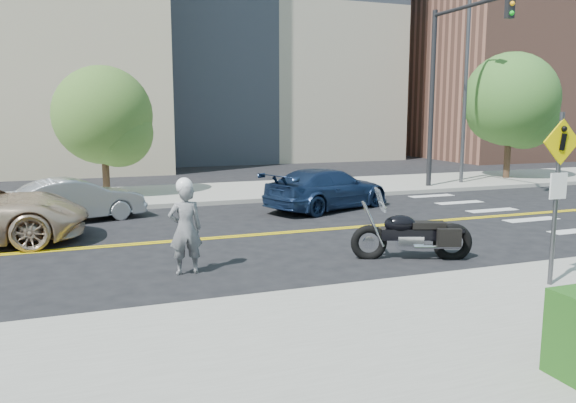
# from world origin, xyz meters

# --- Properties ---
(ground_plane) EXTENTS (120.00, 120.00, 0.00)m
(ground_plane) POSITION_xyz_m (0.00, 0.00, 0.00)
(ground_plane) COLOR black
(ground_plane) RESTS_ON ground
(sidewalk_near) EXTENTS (60.00, 5.00, 0.15)m
(sidewalk_near) POSITION_xyz_m (0.00, -7.50, 0.07)
(sidewalk_near) COLOR #9E9B91
(sidewalk_near) RESTS_ON ground_plane
(sidewalk_far) EXTENTS (60.00, 5.00, 0.15)m
(sidewalk_far) POSITION_xyz_m (0.00, 7.50, 0.07)
(sidewalk_far) COLOR #9E9B91
(sidewalk_far) RESTS_ON ground_plane
(building_mid) EXTENTS (18.00, 14.00, 20.00)m
(building_mid) POSITION_xyz_m (8.00, 26.00, 10.00)
(building_mid) COLOR #A39984
(building_mid) RESTS_ON ground_plane
(building_right) EXTENTS (14.00, 12.00, 12.00)m
(building_right) POSITION_xyz_m (26.00, 20.00, 6.00)
(building_right) COLOR #8C5947
(building_right) RESTS_ON ground_plane
(lamp_post) EXTENTS (0.16, 0.16, 8.00)m
(lamp_post) POSITION_xyz_m (12.00, 6.50, 4.15)
(lamp_post) COLOR #4C4C51
(lamp_post) RESTS_ON sidewalk_far
(traffic_light) EXTENTS (0.28, 4.50, 7.00)m
(traffic_light) POSITION_xyz_m (10.00, 5.08, 4.67)
(traffic_light) COLOR black
(traffic_light) RESTS_ON sidewalk_far
(pedestrian_sign) EXTENTS (0.78, 0.08, 3.00)m
(pedestrian_sign) POSITION_xyz_m (4.20, -6.31, 1.96)
(pedestrian_sign) COLOR #4C4C51
(pedestrian_sign) RESTS_ON sidewalk_near
(motorcyclist) EXTENTS (0.66, 0.44, 1.91)m
(motorcyclist) POSITION_xyz_m (-1.60, -2.92, 0.95)
(motorcyclist) COLOR #A9A8AD
(motorcyclist) RESTS_ON ground
(motorcycle) EXTENTS (2.64, 1.58, 1.54)m
(motorcycle) POSITION_xyz_m (3.20, -3.45, 0.77)
(motorcycle) COLOR black
(motorcycle) RESTS_ON ground
(parked_car_silver) EXTENTS (4.03, 2.30, 1.26)m
(parked_car_silver) POSITION_xyz_m (-3.66, 3.59, 0.63)
(parked_car_silver) COLOR #929499
(parked_car_silver) RESTS_ON ground
(parked_car_blue) EXTENTS (4.99, 3.46, 1.34)m
(parked_car_blue) POSITION_xyz_m (4.08, 2.99, 0.67)
(parked_car_blue) COLOR navy
(parked_car_blue) RESTS_ON ground
(tree_far_a) EXTENTS (3.52, 3.52, 4.81)m
(tree_far_a) POSITION_xyz_m (-2.64, 7.73, 3.04)
(tree_far_a) COLOR #382619
(tree_far_a) RESTS_ON ground
(tree_far_b) EXTENTS (4.24, 4.24, 5.86)m
(tree_far_b) POSITION_xyz_m (15.07, 7.23, 3.73)
(tree_far_b) COLOR #382619
(tree_far_b) RESTS_ON ground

